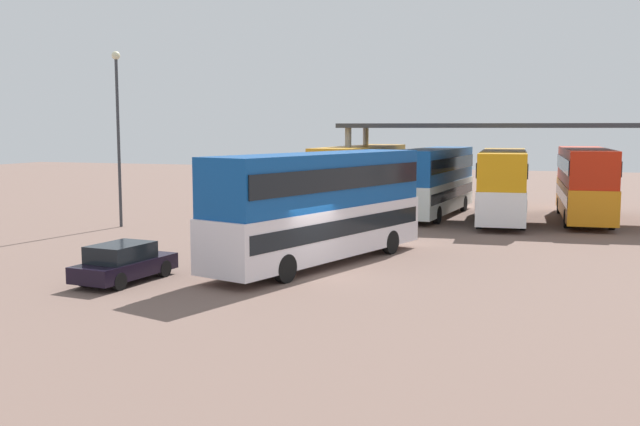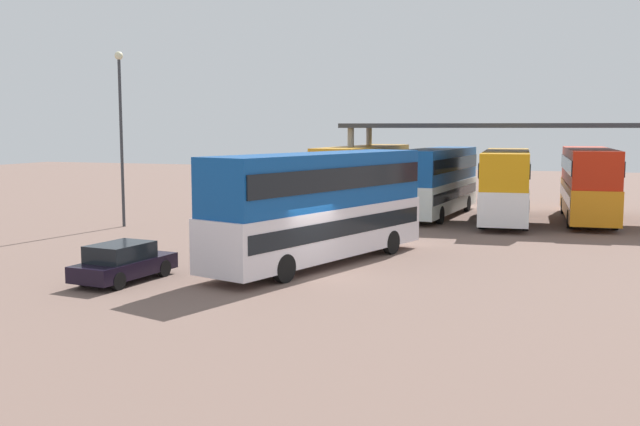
% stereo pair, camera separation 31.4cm
% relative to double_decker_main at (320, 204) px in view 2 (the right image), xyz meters
% --- Properties ---
extents(ground_plane, '(140.00, 140.00, 0.00)m').
position_rel_double_decker_main_xyz_m(ground_plane, '(0.72, -2.38, -2.37)').
color(ground_plane, '#72594F').
extents(double_decker_main, '(5.67, 11.73, 4.32)m').
position_rel_double_decker_main_xyz_m(double_decker_main, '(0.00, 0.00, 0.00)').
color(double_decker_main, silver).
rests_on(double_decker_main, ground_plane).
extents(parked_hatchback, '(2.02, 4.06, 1.35)m').
position_rel_double_decker_main_xyz_m(parked_hatchback, '(-5.31, -5.41, -1.70)').
color(parked_hatchback, black).
rests_on(parked_hatchback, ground_plane).
extents(double_decker_near_canopy, '(3.02, 11.68, 4.21)m').
position_rel_double_decker_main_xyz_m(double_decker_near_canopy, '(-2.58, 15.11, -0.06)').
color(double_decker_near_canopy, white).
rests_on(double_decker_near_canopy, ground_plane).
extents(double_decker_mid_row, '(3.33, 10.99, 4.06)m').
position_rel_double_decker_main_xyz_m(double_decker_mid_row, '(1.45, 16.88, -0.14)').
color(double_decker_mid_row, silver).
rests_on(double_decker_mid_row, ground_plane).
extents(double_decker_far_right, '(3.27, 11.18, 4.01)m').
position_rel_double_decker_main_xyz_m(double_decker_far_right, '(5.58, 15.71, -0.16)').
color(double_decker_far_right, white).
rests_on(double_decker_far_right, ground_plane).
extents(double_decker_end_of_row, '(3.22, 11.13, 4.13)m').
position_rel_double_decker_main_xyz_m(double_decker_end_of_row, '(9.98, 17.45, -0.10)').
color(double_decker_end_of_row, orange).
rests_on(double_decker_end_of_row, ground_plane).
extents(depot_canopy, '(20.68, 8.75, 5.53)m').
position_rel_double_decker_main_xyz_m(depot_canopy, '(6.42, 16.67, 2.84)').
color(depot_canopy, '#33353A').
rests_on(depot_canopy, ground_plane).
extents(lamppost_tall, '(0.44, 0.44, 9.28)m').
position_rel_double_decker_main_xyz_m(lamppost_tall, '(-13.60, 6.74, 3.34)').
color(lamppost_tall, '#33353A').
rests_on(lamppost_tall, ground_plane).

